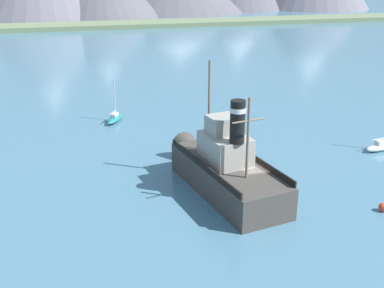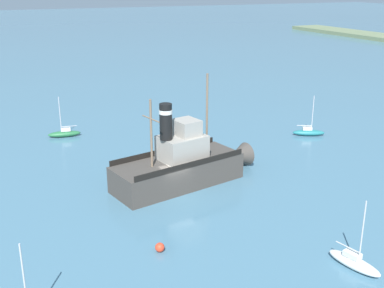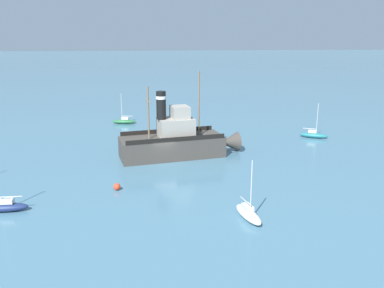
{
  "view_description": "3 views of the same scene",
  "coord_description": "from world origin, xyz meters",
  "px_view_note": "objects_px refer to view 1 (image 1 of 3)",
  "views": [
    {
      "loc": [
        -12.99,
        -31.5,
        17.03
      ],
      "look_at": [
        -4.06,
        4.18,
        3.06
      ],
      "focal_mm": 45.0,
      "sensor_mm": 36.0,
      "label": 1
    },
    {
      "loc": [
        35.26,
        -15.08,
        17.74
      ],
      "look_at": [
        -3.34,
        3.0,
        3.22
      ],
      "focal_mm": 45.0,
      "sensor_mm": 36.0,
      "label": 2
    },
    {
      "loc": [
        43.93,
        -1.59,
        14.14
      ],
      "look_at": [
        -1.67,
        3.29,
        1.57
      ],
      "focal_mm": 38.0,
      "sensor_mm": 36.0,
      "label": 3
    }
  ],
  "objects_px": {
    "old_tugboat": "(224,168)",
    "sailboat_white": "(382,146)",
    "sailboat_teal": "(115,118)",
    "mooring_buoy": "(383,207)"
  },
  "relations": [
    {
      "from": "old_tugboat",
      "to": "sailboat_white",
      "type": "xyz_separation_m",
      "value": [
        17.34,
        4.39,
        -1.4
      ]
    },
    {
      "from": "sailboat_teal",
      "to": "mooring_buoy",
      "type": "relative_size",
      "value": 7.43
    },
    {
      "from": "sailboat_teal",
      "to": "mooring_buoy",
      "type": "bearing_deg",
      "value": -56.9
    },
    {
      "from": "old_tugboat",
      "to": "mooring_buoy",
      "type": "bearing_deg",
      "value": -31.94
    },
    {
      "from": "sailboat_white",
      "to": "mooring_buoy",
      "type": "bearing_deg",
      "value": -123.8
    },
    {
      "from": "mooring_buoy",
      "to": "sailboat_teal",
      "type": "bearing_deg",
      "value": 123.1
    },
    {
      "from": "sailboat_teal",
      "to": "mooring_buoy",
      "type": "xyz_separation_m",
      "value": [
        16.88,
        -25.89,
        -0.1
      ]
    },
    {
      "from": "sailboat_teal",
      "to": "sailboat_white",
      "type": "relative_size",
      "value": 1.0
    },
    {
      "from": "sailboat_white",
      "to": "sailboat_teal",
      "type": "bearing_deg",
      "value": 147.77
    },
    {
      "from": "old_tugboat",
      "to": "sailboat_white",
      "type": "height_order",
      "value": "old_tugboat"
    }
  ]
}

